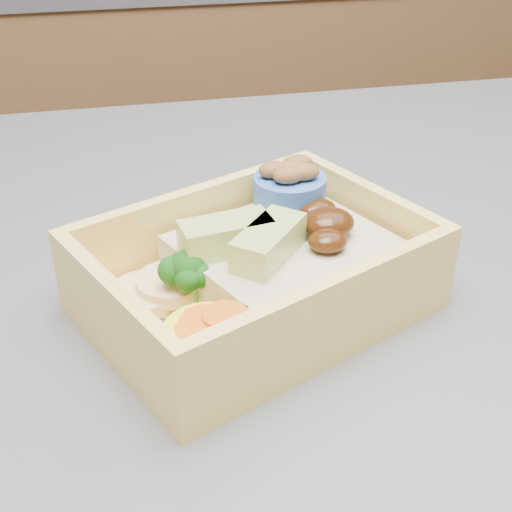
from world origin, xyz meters
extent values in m
cube|color=brown|center=(0.00, 1.20, 0.45)|extent=(3.20, 0.60, 0.90)
cube|color=#FDD568|center=(-0.19, -0.08, 0.92)|extent=(0.25, 0.22, 0.01)
cube|color=#FDD568|center=(-0.22, -0.02, 0.95)|extent=(0.19, 0.09, 0.05)
cube|color=#FDD568|center=(-0.16, -0.15, 0.95)|extent=(0.19, 0.09, 0.05)
cube|color=#FDD568|center=(-0.10, -0.04, 0.95)|extent=(0.06, 0.12, 0.05)
cube|color=#FDD568|center=(-0.28, -0.12, 0.95)|extent=(0.06, 0.12, 0.05)
cube|color=tan|center=(-0.17, -0.07, 0.94)|extent=(0.16, 0.15, 0.03)
ellipsoid|color=#341807|center=(-0.14, -0.07, 0.97)|extent=(0.04, 0.04, 0.02)
ellipsoid|color=#341807|center=(-0.14, -0.05, 0.97)|extent=(0.03, 0.03, 0.01)
ellipsoid|color=#341807|center=(-0.15, -0.09, 0.97)|extent=(0.03, 0.03, 0.01)
cube|color=#B5CD6B|center=(-0.18, -0.09, 0.97)|extent=(0.06, 0.06, 0.02)
cube|color=#B5CD6B|center=(-0.21, -0.07, 0.97)|extent=(0.06, 0.03, 0.02)
cylinder|color=#78AD5D|center=(-0.23, -0.09, 0.94)|extent=(0.01, 0.01, 0.02)
sphere|color=#165012|center=(-0.23, -0.09, 0.96)|extent=(0.02, 0.02, 0.02)
sphere|color=#165012|center=(-0.23, -0.08, 0.96)|extent=(0.02, 0.02, 0.02)
sphere|color=#165012|center=(-0.24, -0.08, 0.96)|extent=(0.02, 0.02, 0.02)
sphere|color=#165012|center=(-0.23, -0.09, 0.96)|extent=(0.02, 0.02, 0.02)
sphere|color=#165012|center=(-0.23, -0.09, 0.96)|extent=(0.02, 0.02, 0.02)
sphere|color=#165012|center=(-0.24, -0.08, 0.96)|extent=(0.02, 0.02, 0.02)
cylinder|color=yellow|center=(-0.23, -0.14, 0.94)|extent=(0.05, 0.05, 0.02)
cylinder|color=orange|center=(-0.23, -0.14, 0.95)|extent=(0.03, 0.03, 0.00)
cylinder|color=orange|center=(-0.23, -0.15, 0.96)|extent=(0.03, 0.03, 0.00)
cylinder|color=orange|center=(-0.22, -0.14, 0.96)|extent=(0.03, 0.03, 0.00)
cylinder|color=tan|center=(-0.26, -0.07, 0.93)|extent=(0.05, 0.05, 0.01)
cylinder|color=tan|center=(-0.24, -0.07, 0.94)|extent=(0.05, 0.05, 0.01)
ellipsoid|color=silver|center=(-0.23, -0.05, 0.94)|extent=(0.02, 0.02, 0.02)
ellipsoid|color=silver|center=(-0.26, -0.13, 0.94)|extent=(0.02, 0.02, 0.02)
cylinder|color=#3968C5|center=(-0.15, -0.03, 0.97)|extent=(0.05, 0.05, 0.02)
ellipsoid|color=brown|center=(-0.15, -0.03, 0.99)|extent=(0.03, 0.02, 0.01)
ellipsoid|color=brown|center=(-0.15, -0.02, 0.99)|extent=(0.03, 0.02, 0.01)
ellipsoid|color=brown|center=(-0.16, -0.02, 0.99)|extent=(0.03, 0.02, 0.01)
ellipsoid|color=brown|center=(-0.15, -0.03, 0.99)|extent=(0.03, 0.02, 0.01)
ellipsoid|color=brown|center=(-0.16, -0.04, 0.99)|extent=(0.03, 0.02, 0.01)
camera|label=1|loc=(-0.27, -0.45, 1.19)|focal=50.00mm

